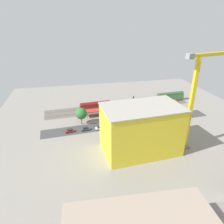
{
  "coord_description": "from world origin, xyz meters",
  "views": [
    {
      "loc": [
        30.26,
        96.78,
        50.42
      ],
      "look_at": [
        9.89,
        3.03,
        7.16
      ],
      "focal_mm": 32.53,
      "sensor_mm": 36.0,
      "label": 1
    }
  ],
  "objects_px": {
    "locomotive": "(142,100)",
    "construction_building": "(141,130)",
    "parked_car_0": "(162,121)",
    "parked_car_1": "(150,122)",
    "freight_coach_far": "(95,106)",
    "passenger_coach": "(170,96)",
    "parked_car_7": "(70,131)",
    "street_tree_0": "(111,112)",
    "parked_car_2": "(138,123)",
    "street_tree_1": "(174,106)",
    "street_tree_2": "(81,114)",
    "parked_car_3": "(126,125)",
    "parked_car_5": "(100,128)",
    "box_truck_0": "(115,131)",
    "platform_canopy_near": "(132,106)",
    "tower_crane": "(197,95)",
    "traffic_light": "(109,113)",
    "parked_car_4": "(112,127)",
    "parked_car_6": "(85,129)"
  },
  "relations": [
    {
      "from": "parked_car_1",
      "to": "construction_building",
      "type": "distance_m",
      "value": 27.25
    },
    {
      "from": "parked_car_0",
      "to": "parked_car_7",
      "type": "distance_m",
      "value": 49.54
    },
    {
      "from": "parked_car_6",
      "to": "parked_car_5",
      "type": "bearing_deg",
      "value": 175.92
    },
    {
      "from": "parked_car_6",
      "to": "street_tree_1",
      "type": "height_order",
      "value": "street_tree_1"
    },
    {
      "from": "parked_car_1",
      "to": "street_tree_0",
      "type": "distance_m",
      "value": 21.9
    },
    {
      "from": "locomotive",
      "to": "construction_building",
      "type": "bearing_deg",
      "value": 69.06
    },
    {
      "from": "passenger_coach",
      "to": "box_truck_0",
      "type": "distance_m",
      "value": 59.0
    },
    {
      "from": "platform_canopy_near",
      "to": "parked_car_0",
      "type": "bearing_deg",
      "value": 125.45
    },
    {
      "from": "platform_canopy_near",
      "to": "locomotive",
      "type": "relative_size",
      "value": 3.82
    },
    {
      "from": "parked_car_1",
      "to": "tower_crane",
      "type": "height_order",
      "value": "tower_crane"
    },
    {
      "from": "freight_coach_far",
      "to": "parked_car_4",
      "type": "distance_m",
      "value": 24.06
    },
    {
      "from": "parked_car_6",
      "to": "street_tree_1",
      "type": "distance_m",
      "value": 53.36
    },
    {
      "from": "parked_car_2",
      "to": "street_tree_0",
      "type": "xyz_separation_m",
      "value": [
        13.43,
        -7.77,
        4.32
      ]
    },
    {
      "from": "parked_car_7",
      "to": "box_truck_0",
      "type": "height_order",
      "value": "box_truck_0"
    },
    {
      "from": "parked_car_4",
      "to": "freight_coach_far",
      "type": "bearing_deg",
      "value": -77.58
    },
    {
      "from": "parked_car_6",
      "to": "traffic_light",
      "type": "relative_size",
      "value": 0.67
    },
    {
      "from": "parked_car_3",
      "to": "street_tree_1",
      "type": "relative_size",
      "value": 0.6
    },
    {
      "from": "parked_car_0",
      "to": "parked_car_1",
      "type": "distance_m",
      "value": 7.18
    },
    {
      "from": "parked_car_0",
      "to": "street_tree_1",
      "type": "relative_size",
      "value": 0.55
    },
    {
      "from": "passenger_coach",
      "to": "parked_car_1",
      "type": "relative_size",
      "value": 4.37
    },
    {
      "from": "parked_car_5",
      "to": "box_truck_0",
      "type": "bearing_deg",
      "value": 137.43
    },
    {
      "from": "parked_car_4",
      "to": "street_tree_0",
      "type": "height_order",
      "value": "street_tree_0"
    },
    {
      "from": "parked_car_2",
      "to": "street_tree_1",
      "type": "height_order",
      "value": "street_tree_1"
    },
    {
      "from": "parked_car_4",
      "to": "traffic_light",
      "type": "xyz_separation_m",
      "value": [
        -0.13,
        -8.16,
        3.85
      ]
    },
    {
      "from": "parked_car_0",
      "to": "parked_car_3",
      "type": "height_order",
      "value": "parked_car_3"
    },
    {
      "from": "parked_car_6",
      "to": "tower_crane",
      "type": "xyz_separation_m",
      "value": [
        -42.93,
        23.11,
        23.0
      ]
    },
    {
      "from": "parked_car_7",
      "to": "traffic_light",
      "type": "height_order",
      "value": "traffic_light"
    },
    {
      "from": "parked_car_2",
      "to": "parked_car_5",
      "type": "bearing_deg",
      "value": 1.96
    },
    {
      "from": "street_tree_0",
      "to": "street_tree_2",
      "type": "height_order",
      "value": "street_tree_2"
    },
    {
      "from": "parked_car_1",
      "to": "parked_car_4",
      "type": "height_order",
      "value": "parked_car_4"
    },
    {
      "from": "parked_car_7",
      "to": "platform_canopy_near",
      "type": "bearing_deg",
      "value": -154.97
    },
    {
      "from": "parked_car_3",
      "to": "passenger_coach",
      "type": "bearing_deg",
      "value": -143.93
    },
    {
      "from": "freight_coach_far",
      "to": "construction_building",
      "type": "height_order",
      "value": "construction_building"
    },
    {
      "from": "tower_crane",
      "to": "passenger_coach",
      "type": "bearing_deg",
      "value": -108.74
    },
    {
      "from": "locomotive",
      "to": "parked_car_7",
      "type": "bearing_deg",
      "value": 31.32
    },
    {
      "from": "parked_car_2",
      "to": "street_tree_1",
      "type": "distance_m",
      "value": 26.12
    },
    {
      "from": "platform_canopy_near",
      "to": "parked_car_0",
      "type": "distance_m",
      "value": 20.71
    },
    {
      "from": "platform_canopy_near",
      "to": "construction_building",
      "type": "relative_size",
      "value": 2.0
    },
    {
      "from": "traffic_light",
      "to": "platform_canopy_near",
      "type": "bearing_deg",
      "value": -150.19
    },
    {
      "from": "parked_car_1",
      "to": "traffic_light",
      "type": "distance_m",
      "value": 22.76
    },
    {
      "from": "parked_car_2",
      "to": "parked_car_5",
      "type": "height_order",
      "value": "parked_car_2"
    },
    {
      "from": "parked_car_0",
      "to": "street_tree_1",
      "type": "xyz_separation_m",
      "value": [
        -10.78,
        -7.82,
        4.33
      ]
    },
    {
      "from": "freight_coach_far",
      "to": "parked_car_1",
      "type": "bearing_deg",
      "value": 138.55
    },
    {
      "from": "parked_car_0",
      "to": "construction_building",
      "type": "xyz_separation_m",
      "value": [
        20.67,
        22.37,
        9.09
      ]
    },
    {
      "from": "platform_canopy_near",
      "to": "parked_car_7",
      "type": "height_order",
      "value": "platform_canopy_near"
    },
    {
      "from": "street_tree_2",
      "to": "parked_car_2",
      "type": "bearing_deg",
      "value": 165.93
    },
    {
      "from": "parked_car_3",
      "to": "construction_building",
      "type": "height_order",
      "value": "construction_building"
    },
    {
      "from": "passenger_coach",
      "to": "street_tree_0",
      "type": "height_order",
      "value": "street_tree_0"
    },
    {
      "from": "passenger_coach",
      "to": "construction_building",
      "type": "bearing_deg",
      "value": 52.13
    },
    {
      "from": "platform_canopy_near",
      "to": "tower_crane",
      "type": "xyz_separation_m",
      "value": [
        -13.09,
        40.4,
        20.02
      ]
    }
  ]
}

